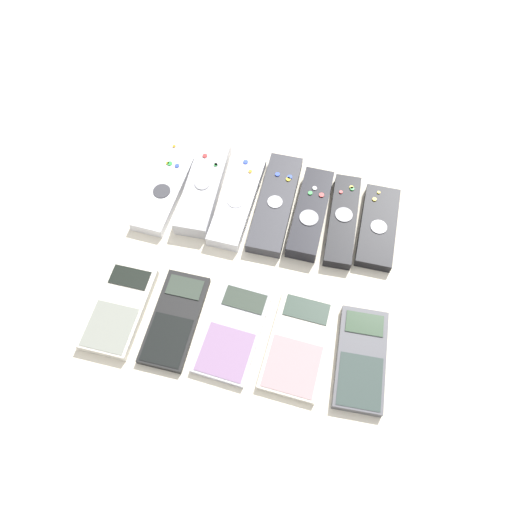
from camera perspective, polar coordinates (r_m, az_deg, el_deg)
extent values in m
plane|color=beige|center=(0.80, -0.33, -1.77)|extent=(3.00, 3.00, 0.00)
cube|color=silver|center=(0.89, -10.12, 8.01)|extent=(0.07, 0.20, 0.02)
cylinder|color=#38383D|center=(0.87, -10.72, 7.31)|extent=(0.03, 0.03, 0.00)
cylinder|color=green|center=(0.91, -9.83, 10.37)|extent=(0.01, 0.01, 0.00)
cylinder|color=orange|center=(0.93, -9.34, 12.29)|extent=(0.01, 0.01, 0.00)
cylinder|color=yellow|center=(0.91, -10.08, 10.41)|extent=(0.01, 0.01, 0.00)
cylinder|color=blue|center=(0.90, -9.01, 10.15)|extent=(0.01, 0.01, 0.00)
cube|color=#B7B7BC|center=(0.88, -6.03, 7.78)|extent=(0.06, 0.19, 0.03)
cylinder|color=#99999E|center=(0.86, -6.16, 8.21)|extent=(0.03, 0.03, 0.00)
cylinder|color=red|center=(0.90, -5.86, 11.32)|extent=(0.01, 0.01, 0.00)
cylinder|color=silver|center=(0.89, -4.55, 10.42)|extent=(0.01, 0.01, 0.00)
cylinder|color=green|center=(0.89, -4.62, 10.36)|extent=(0.01, 0.01, 0.00)
cube|color=silver|center=(0.86, -2.13, 6.34)|extent=(0.06, 0.19, 0.02)
cylinder|color=silver|center=(0.84, -2.32, 6.34)|extent=(0.03, 0.03, 0.00)
cylinder|color=blue|center=(0.90, -1.20, 10.69)|extent=(0.01, 0.01, 0.00)
cylinder|color=orange|center=(0.88, -0.66, 9.64)|extent=(0.01, 0.01, 0.00)
cube|color=#333338|center=(0.86, 2.23, 6.05)|extent=(0.06, 0.20, 0.02)
cylinder|color=silver|center=(0.84, 2.18, 6.21)|extent=(0.03, 0.03, 0.00)
cylinder|color=yellow|center=(0.87, 3.71, 8.75)|extent=(0.01, 0.01, 0.00)
cylinder|color=blue|center=(0.88, 2.73, 9.25)|extent=(0.01, 0.01, 0.00)
cylinder|color=blue|center=(0.88, 3.88, 8.98)|extent=(0.01, 0.01, 0.00)
cube|color=black|center=(0.85, 6.23, 4.89)|extent=(0.05, 0.17, 0.03)
cylinder|color=#99999E|center=(0.82, 6.07, 4.38)|extent=(0.03, 0.03, 0.00)
cylinder|color=silver|center=(0.86, 6.72, 7.70)|extent=(0.01, 0.01, 0.00)
cylinder|color=red|center=(0.85, 7.50, 6.92)|extent=(0.01, 0.01, 0.00)
cylinder|color=green|center=(0.85, 6.22, 7.16)|extent=(0.01, 0.01, 0.00)
cube|color=black|center=(0.85, 9.88, 4.05)|extent=(0.05, 0.18, 0.02)
cylinder|color=#99999E|center=(0.84, 10.01, 4.67)|extent=(0.03, 0.03, 0.00)
cylinder|color=green|center=(0.88, 10.93, 7.55)|extent=(0.01, 0.01, 0.00)
cylinder|color=red|center=(0.87, 9.68, 7.21)|extent=(0.01, 0.01, 0.00)
cylinder|color=yellow|center=(0.88, 10.85, 7.71)|extent=(0.01, 0.01, 0.00)
cube|color=black|center=(0.85, 13.77, 3.28)|extent=(0.06, 0.16, 0.02)
cylinder|color=silver|center=(0.84, 13.86, 3.26)|extent=(0.03, 0.03, 0.00)
cylinder|color=yellow|center=(0.87, 13.39, 6.32)|extent=(0.01, 0.01, 0.00)
cylinder|color=yellow|center=(0.88, 13.85, 7.07)|extent=(0.01, 0.01, 0.00)
cube|color=beige|center=(0.79, -15.36, -5.80)|extent=(0.08, 0.15, 0.02)
cube|color=black|center=(0.80, -14.22, -2.38)|extent=(0.06, 0.03, 0.00)
cube|color=gray|center=(0.77, -16.40, -7.78)|extent=(0.07, 0.07, 0.00)
cube|color=black|center=(0.77, -9.24, -7.16)|extent=(0.07, 0.15, 0.01)
cube|color=#333D33|center=(0.78, -8.13, -3.55)|extent=(0.05, 0.03, 0.00)
cube|color=black|center=(0.75, -10.15, -9.39)|extent=(0.06, 0.08, 0.00)
cube|color=#B2B2B7|center=(0.75, -2.65, -8.61)|extent=(0.09, 0.16, 0.01)
cube|color=#333D33|center=(0.76, -1.46, -4.99)|extent=(0.07, 0.04, 0.00)
cube|color=gray|center=(0.74, -3.54, -10.88)|extent=(0.08, 0.08, 0.00)
cube|color=beige|center=(0.75, 4.83, -9.97)|extent=(0.09, 0.16, 0.01)
cube|color=#38473D|center=(0.76, 5.81, -6.11)|extent=(0.07, 0.04, 0.00)
cube|color=gray|center=(0.73, 4.18, -12.44)|extent=(0.08, 0.08, 0.00)
cube|color=#4C4C51|center=(0.75, 11.91, -11.41)|extent=(0.08, 0.16, 0.01)
cube|color=#2D422D|center=(0.76, 12.31, -7.56)|extent=(0.06, 0.04, 0.00)
cube|color=#2D3A36|center=(0.73, 11.81, -13.82)|extent=(0.06, 0.08, 0.00)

